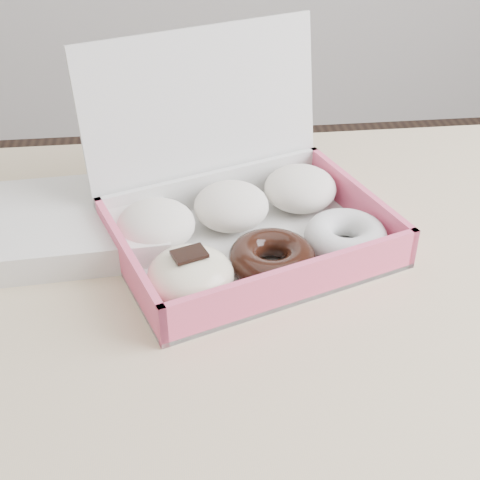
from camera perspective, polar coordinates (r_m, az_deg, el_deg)
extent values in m
cube|color=#D1B889|center=(0.82, 2.02, -4.79)|extent=(1.20, 0.80, 0.04)
cube|color=silver|center=(0.86, 0.89, -0.68)|extent=(0.40, 0.34, 0.01)
cube|color=#EA5479|center=(0.76, 4.86, -3.81)|extent=(0.32, 0.12, 0.06)
cube|color=silver|center=(0.94, -2.31, 4.31)|extent=(0.32, 0.12, 0.06)
cube|color=#EA5479|center=(0.80, -9.55, -2.18)|extent=(0.09, 0.23, 0.06)
cube|color=#EA5479|center=(0.92, 10.00, 3.12)|extent=(0.09, 0.23, 0.06)
cube|color=silver|center=(0.91, -3.08, 10.12)|extent=(0.33, 0.16, 0.24)
ellipsoid|color=white|center=(0.85, -7.17, 1.28)|extent=(0.13, 0.13, 0.06)
ellipsoid|color=white|center=(0.89, -0.75, 2.92)|extent=(0.13, 0.13, 0.06)
ellipsoid|color=white|center=(0.93, 5.16, 4.41)|extent=(0.13, 0.13, 0.06)
ellipsoid|color=beige|center=(0.77, -4.24, -3.03)|extent=(0.13, 0.13, 0.06)
cube|color=black|center=(0.75, -4.34, -1.20)|extent=(0.04, 0.04, 0.00)
torus|color=black|center=(0.81, 2.74, -1.58)|extent=(0.13, 0.13, 0.04)
torus|color=silver|center=(0.85, 9.00, 0.27)|extent=(0.13, 0.13, 0.04)
cube|color=white|center=(0.90, -14.06, 1.33)|extent=(0.26, 0.21, 0.04)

